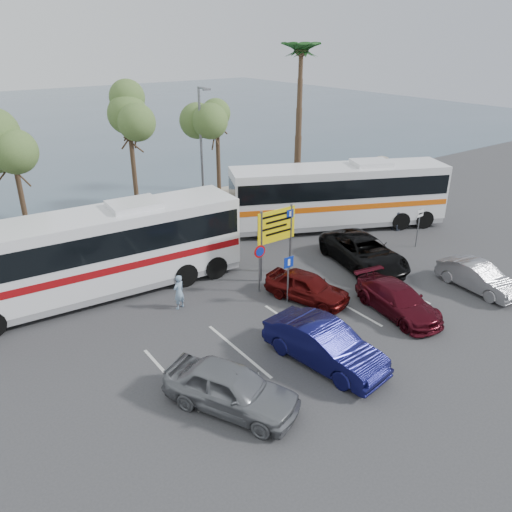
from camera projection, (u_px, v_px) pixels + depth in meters
ground at (302, 308)px, 22.05m from camera, size 120.00×120.00×0.00m
kerb_strip at (161, 219)px, 32.36m from camera, size 44.00×2.40×0.15m
seawall at (148, 208)px, 33.75m from camera, size 48.00×0.80×0.60m
sea at (7, 125)px, 66.37m from camera, size 140.00×140.00×0.00m
tree_left at (11, 142)px, 25.65m from camera, size 3.20×3.20×7.20m
tree_mid at (129, 117)px, 28.87m from camera, size 3.20×3.20×8.00m
tree_right at (217, 117)px, 32.29m from camera, size 3.20×3.20×7.40m
palm_tree at (301, 53)px, 34.53m from camera, size 4.80×4.80×11.20m
street_lamp_right at (202, 145)px, 31.77m from camera, size 0.45×1.15×8.01m
direction_sign at (276, 231)px, 23.96m from camera, size 2.20×0.12×3.60m
sign_no_stop at (260, 261)px, 22.85m from camera, size 0.60×0.08×2.35m
sign_parking at (288, 273)px, 21.93m from camera, size 0.50×0.07×2.25m
sign_taxi at (419, 223)px, 27.83m from camera, size 0.50×0.07×2.20m
lane_markings at (297, 326)px, 20.70m from camera, size 12.02×4.20×0.01m
coach_bus_left at (96, 256)px, 22.44m from camera, size 13.54×3.82×4.17m
coach_bus_right at (338, 198)px, 30.58m from camera, size 13.08×8.05×4.09m
car_silver_a at (231, 388)px, 15.90m from camera, size 3.66×4.82×1.53m
car_blue at (324, 345)px, 18.07m from camera, size 2.35×5.00×1.58m
car_maroon at (398, 300)px, 21.42m from camera, size 2.48×4.64×1.28m
car_red at (307, 287)px, 22.47m from camera, size 2.71×4.21×1.34m
suv_black at (364, 252)px, 25.76m from camera, size 3.82×6.03×1.55m
car_silver_b at (478, 277)px, 23.41m from camera, size 1.70×4.05×1.30m
pedestrian_near at (179, 292)px, 21.75m from camera, size 0.67×0.55×1.59m
pedestrian_far at (396, 217)px, 30.59m from camera, size 0.72×0.86×1.60m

